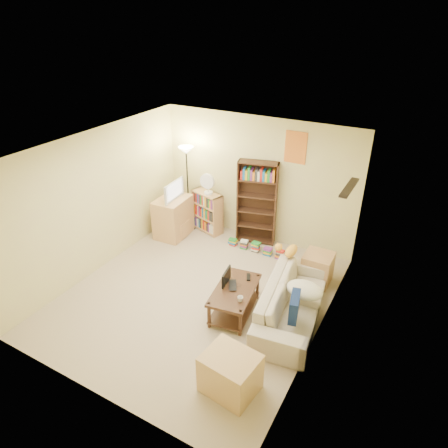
{
  "coord_description": "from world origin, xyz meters",
  "views": [
    {
      "loc": [
        2.94,
        -4.41,
        4.21
      ],
      "look_at": [
        0.12,
        0.68,
        1.05
      ],
      "focal_mm": 32.0,
      "sensor_mm": 36.0,
      "label": 1
    }
  ],
  "objects_px": {
    "mug": "(240,299)",
    "laptop": "(235,285)",
    "tv_stand": "(173,217)",
    "floor_lamp": "(187,165)",
    "side_table": "(317,268)",
    "end_cabinet": "(230,373)",
    "tall_bookshelf": "(257,201)",
    "desk_fan": "(207,183)",
    "short_bookshelf": "(207,212)",
    "coffee_table": "(235,297)",
    "sofa": "(293,301)",
    "television": "(171,190)",
    "tabby_cat": "(289,250)"
  },
  "relations": [
    {
      "from": "mug",
      "to": "laptop",
      "type": "bearing_deg",
      "value": 128.41
    },
    {
      "from": "tv_stand",
      "to": "floor_lamp",
      "type": "xyz_separation_m",
      "value": [
        0.13,
        0.4,
        1.03
      ]
    },
    {
      "from": "side_table",
      "to": "end_cabinet",
      "type": "height_order",
      "value": "side_table"
    },
    {
      "from": "laptop",
      "to": "tall_bookshelf",
      "type": "relative_size",
      "value": 0.2
    },
    {
      "from": "desk_fan",
      "to": "floor_lamp",
      "type": "bearing_deg",
      "value": -173.31
    },
    {
      "from": "short_bookshelf",
      "to": "side_table",
      "type": "height_order",
      "value": "short_bookshelf"
    },
    {
      "from": "coffee_table",
      "to": "mug",
      "type": "distance_m",
      "value": 0.36
    },
    {
      "from": "short_bookshelf",
      "to": "end_cabinet",
      "type": "xyz_separation_m",
      "value": [
        2.34,
        -3.33,
        -0.17
      ]
    },
    {
      "from": "sofa",
      "to": "mug",
      "type": "relative_size",
      "value": 17.85
    },
    {
      "from": "sofa",
      "to": "laptop",
      "type": "relative_size",
      "value": 6.36
    },
    {
      "from": "laptop",
      "to": "floor_lamp",
      "type": "bearing_deg",
      "value": 19.19
    },
    {
      "from": "tall_bookshelf",
      "to": "tv_stand",
      "type": "bearing_deg",
      "value": -174.12
    },
    {
      "from": "television",
      "to": "tv_stand",
      "type": "bearing_deg",
      "value": -0.0
    },
    {
      "from": "sofa",
      "to": "television",
      "type": "xyz_separation_m",
      "value": [
        -3.06,
        1.21,
        0.72
      ]
    },
    {
      "from": "sofa",
      "to": "tabby_cat",
      "type": "distance_m",
      "value": 0.92
    },
    {
      "from": "desk_fan",
      "to": "coffee_table",
      "type": "bearing_deg",
      "value": -50.12
    },
    {
      "from": "television",
      "to": "sofa",
      "type": "bearing_deg",
      "value": -114.71
    },
    {
      "from": "mug",
      "to": "tabby_cat",
      "type": "bearing_deg",
      "value": 79.63
    },
    {
      "from": "tall_bookshelf",
      "to": "short_bookshelf",
      "type": "height_order",
      "value": "tall_bookshelf"
    },
    {
      "from": "tall_bookshelf",
      "to": "side_table",
      "type": "xyz_separation_m",
      "value": [
        1.51,
        -0.73,
        -0.63
      ]
    },
    {
      "from": "coffee_table",
      "to": "end_cabinet",
      "type": "xyz_separation_m",
      "value": [
        0.62,
        -1.29,
        -0.03
      ]
    },
    {
      "from": "end_cabinet",
      "to": "sofa",
      "type": "bearing_deg",
      "value": 82.99
    },
    {
      "from": "side_table",
      "to": "tv_stand",
      "type": "bearing_deg",
      "value": 177.35
    },
    {
      "from": "laptop",
      "to": "side_table",
      "type": "height_order",
      "value": "side_table"
    },
    {
      "from": "sofa",
      "to": "tall_bookshelf",
      "type": "bearing_deg",
      "value": 30.97
    },
    {
      "from": "tabby_cat",
      "to": "tall_bookshelf",
      "type": "distance_m",
      "value": 1.52
    },
    {
      "from": "tabby_cat",
      "to": "short_bookshelf",
      "type": "bearing_deg",
      "value": 156.12
    },
    {
      "from": "desk_fan",
      "to": "floor_lamp",
      "type": "distance_m",
      "value": 0.56
    },
    {
      "from": "tall_bookshelf",
      "to": "end_cabinet",
      "type": "relative_size",
      "value": 2.63
    },
    {
      "from": "sofa",
      "to": "floor_lamp",
      "type": "xyz_separation_m",
      "value": [
        -2.93,
        1.61,
        1.15
      ]
    },
    {
      "from": "tall_bookshelf",
      "to": "end_cabinet",
      "type": "height_order",
      "value": "tall_bookshelf"
    },
    {
      "from": "tabby_cat",
      "to": "desk_fan",
      "type": "relative_size",
      "value": 1.09
    },
    {
      "from": "tv_stand",
      "to": "side_table",
      "type": "height_order",
      "value": "tv_stand"
    },
    {
      "from": "sofa",
      "to": "short_bookshelf",
      "type": "bearing_deg",
      "value": 48.16
    },
    {
      "from": "television",
      "to": "floor_lamp",
      "type": "xyz_separation_m",
      "value": [
        0.13,
        0.4,
        0.43
      ]
    },
    {
      "from": "tv_stand",
      "to": "short_bookshelf",
      "type": "height_order",
      "value": "short_bookshelf"
    },
    {
      "from": "short_bookshelf",
      "to": "television",
      "type": "bearing_deg",
      "value": -120.49
    },
    {
      "from": "television",
      "to": "short_bookshelf",
      "type": "distance_m",
      "value": 0.92
    },
    {
      "from": "tabby_cat",
      "to": "laptop",
      "type": "height_order",
      "value": "tabby_cat"
    },
    {
      "from": "coffee_table",
      "to": "television",
      "type": "distance_m",
      "value": 2.82
    },
    {
      "from": "short_bookshelf",
      "to": "tv_stand",
      "type": "bearing_deg",
      "value": -120.49
    },
    {
      "from": "mug",
      "to": "end_cabinet",
      "type": "xyz_separation_m",
      "value": [
        0.41,
        -1.07,
        -0.23
      ]
    },
    {
      "from": "tabby_cat",
      "to": "laptop",
      "type": "relative_size",
      "value": 1.41
    },
    {
      "from": "sofa",
      "to": "end_cabinet",
      "type": "relative_size",
      "value": 3.33
    },
    {
      "from": "end_cabinet",
      "to": "floor_lamp",
      "type": "bearing_deg",
      "value": 130.17
    },
    {
      "from": "television",
      "to": "side_table",
      "type": "height_order",
      "value": "television"
    },
    {
      "from": "mug",
      "to": "television",
      "type": "height_order",
      "value": "television"
    },
    {
      "from": "tv_stand",
      "to": "floor_lamp",
      "type": "distance_m",
      "value": 1.11
    },
    {
      "from": "mug",
      "to": "side_table",
      "type": "distance_m",
      "value": 1.77
    },
    {
      "from": "tabby_cat",
      "to": "end_cabinet",
      "type": "distance_m",
      "value": 2.42
    }
  ]
}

